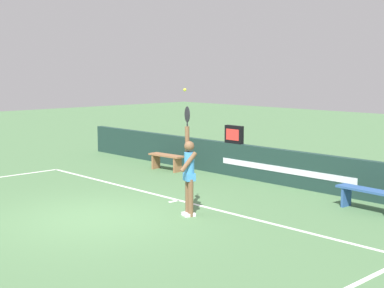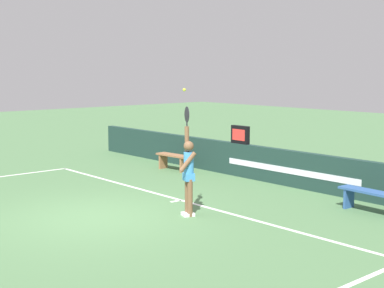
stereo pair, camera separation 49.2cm
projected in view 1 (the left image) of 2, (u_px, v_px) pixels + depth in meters
ground_plane at (97, 218)px, 11.75m from camera, size 60.00×60.00×0.00m
court_lines at (71, 223)px, 11.33m from camera, size 11.41×5.98×0.00m
back_wall at (266, 165)px, 15.45m from camera, size 16.07×0.20×0.95m
speed_display at (234, 134)px, 16.21m from camera, size 0.63×0.14×0.52m
tennis_player at (189, 171)px, 11.79m from camera, size 0.43×0.42×2.32m
tennis_ball at (185, 90)px, 11.55m from camera, size 0.07×0.07×0.07m
courtside_bench_near at (368, 194)px, 12.25m from camera, size 1.48×0.45×0.49m
courtside_bench_far at (166, 159)px, 17.20m from camera, size 1.25×0.45×0.49m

